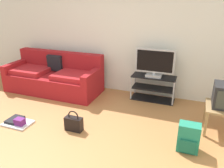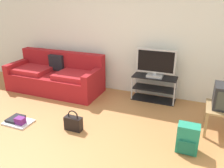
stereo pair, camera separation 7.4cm
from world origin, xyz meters
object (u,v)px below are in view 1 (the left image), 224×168
tv_stand (153,88)px  handbag (74,123)px  flat_tv (155,63)px  side_table (224,111)px  couch (55,77)px  backpack (188,138)px  floor_tray (18,122)px

tv_stand → handbag: tv_stand is taller
handbag → flat_tv: bearing=59.5°
side_table → handbag: bearing=-159.9°
couch → flat_tv: 2.28m
couch → flat_tv: size_ratio=2.76×
side_table → handbag: size_ratio=1.58×
backpack → handbag: backpack is taller
tv_stand → couch: bearing=-172.3°
couch → side_table: bearing=-8.6°
floor_tray → flat_tv: bearing=42.6°
tv_stand → backpack: size_ratio=2.15×
flat_tv → handbag: 2.00m
tv_stand → floor_tray: 2.68m
backpack → floor_tray: (-2.76, -0.29, -0.16)m
couch → flat_tv: flat_tv is taller
tv_stand → flat_tv: (0.00, -0.02, 0.54)m
couch → floor_tray: couch is taller
floor_tray → side_table: bearing=17.1°
tv_stand → flat_tv: flat_tv is taller
flat_tv → backpack: 1.80m
side_table → backpack: 0.86m
tv_stand → side_table: 1.53m
backpack → handbag: size_ratio=1.18×
tv_stand → side_table: (1.28, -0.83, 0.11)m
couch → backpack: size_ratio=5.14×
flat_tv → handbag: size_ratio=2.20×
handbag → side_table: bearing=20.1°
flat_tv → side_table: bearing=-32.2°
flat_tv → side_table: (1.28, -0.80, -0.42)m
floor_tray → couch: bearing=99.5°
couch → floor_tray: size_ratio=4.61×
backpack → side_table: bearing=44.4°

